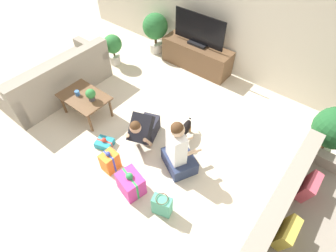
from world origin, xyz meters
The scene contains 19 objects.
ground_plane centered at (0.00, 0.00, 0.00)m, with size 16.00×16.00×0.00m, color beige.
wall_back centered at (0.00, 2.63, 1.30)m, with size 8.40×0.06×2.60m.
sofa_left centered at (-2.37, -0.10, 0.29)m, with size 0.95×2.10×0.85m.
sofa_right centered at (2.37, 0.04, 0.29)m, with size 0.95×2.10×0.85m.
coffee_table centered at (-1.41, -0.16, 0.39)m, with size 0.87×0.59×0.44m.
tv_console centered at (-0.70, 2.32, 0.28)m, with size 1.56×0.47×0.56m.
tv centered at (-0.70, 2.32, 0.85)m, with size 1.17×0.20×0.66m.
potted_plant_corner_right centered at (2.23, 1.44, 0.69)m, with size 0.61×0.61×1.04m.
potted_plant_back_left centered at (-1.83, 2.27, 0.58)m, with size 0.57×0.57×0.92m.
potted_plant_corner_left centered at (-2.23, 1.30, 0.43)m, with size 0.40×0.40×0.69m.
person_kneeling centered at (-0.16, 0.01, 0.31)m, with size 0.55×0.79×0.74m.
person_sitting centered at (0.59, -0.05, 0.36)m, with size 0.65×0.61×0.99m.
dog centered at (0.33, 0.49, 0.21)m, with size 0.24×0.52×0.30m.
gift_box_a centered at (-0.62, -0.48, 0.06)m, with size 0.33×0.30×0.17m.
gift_box_b centered at (-0.20, -0.72, 0.17)m, with size 0.22×0.26×0.40m.
gift_box_c centered at (0.32, -0.80, 0.18)m, with size 0.42×0.37×0.43m.
gift_bag_a centered at (0.87, -0.78, 0.18)m, with size 0.29×0.21×0.37m.
mug centered at (-1.51, -0.21, 0.49)m, with size 0.12×0.08×0.09m.
tabletop_plant centered at (-1.22, -0.13, 0.57)m, with size 0.17×0.17×0.22m.
Camera 1 is at (1.92, -1.96, 3.47)m, focal length 28.00 mm.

